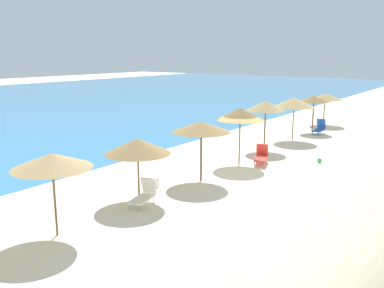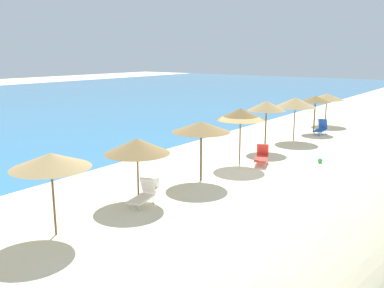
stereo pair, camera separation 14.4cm
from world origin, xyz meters
TOP-DOWN VIEW (x-y plane):
  - ground_plane at (0.00, 0.00)m, footprint 160.00×160.00m
  - beach_umbrella_2 at (-10.16, 0.77)m, footprint 2.47×2.47m
  - beach_umbrella_3 at (-6.28, 0.86)m, footprint 2.54×2.54m
  - beach_umbrella_4 at (-2.68, 0.40)m, footprint 2.60×2.60m
  - beach_umbrella_5 at (0.83, 0.42)m, footprint 2.50×2.50m
  - beach_umbrella_6 at (4.61, 0.85)m, footprint 2.28×2.28m
  - beach_umbrella_7 at (8.23, 0.58)m, footprint 2.69×2.69m
  - beach_umbrella_8 at (11.90, 0.57)m, footprint 2.19×2.19m
  - beach_umbrella_9 at (15.54, 0.98)m, footprint 2.66×2.66m
  - lounge_chair_0 at (11.43, -0.11)m, footprint 1.41×0.66m
  - lounge_chair_2 at (1.53, -0.50)m, footprint 1.65×1.13m
  - lounge_chair_3 at (-6.52, 0.39)m, footprint 1.42×0.85m
  - beach_ball at (3.54, -2.90)m, footprint 0.25×0.25m
  - cooler_box at (-4.65, 1.54)m, footprint 0.37×0.46m

SIDE VIEW (x-z plane):
  - ground_plane at x=0.00m, z-range 0.00..0.00m
  - beach_ball at x=3.54m, z-range 0.00..0.25m
  - cooler_box at x=-4.65m, z-range 0.00..0.42m
  - lounge_chair_3 at x=-6.52m, z-range -0.10..0.87m
  - lounge_chair_0 at x=11.43m, z-range -0.11..0.94m
  - lounge_chair_2 at x=1.53m, z-range -0.06..0.91m
  - beach_umbrella_3 at x=-6.28m, z-range 0.94..3.42m
  - beach_umbrella_9 at x=15.54m, z-range 1.00..3.51m
  - beach_umbrella_8 at x=11.90m, z-range 1.09..3.76m
  - beach_umbrella_2 at x=-10.16m, z-range 1.10..3.77m
  - beach_umbrella_4 at x=-2.68m, z-range 1.11..3.82m
  - beach_umbrella_7 at x=8.23m, z-range 1.10..3.94m
  - beach_umbrella_5 at x=0.83m, z-range 1.16..4.09m
  - beach_umbrella_6 at x=4.61m, z-range 1.17..4.10m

